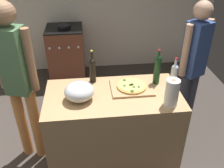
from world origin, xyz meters
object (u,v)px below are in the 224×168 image
(stove, at_px, (66,53))
(pizza, at_px, (132,86))
(person_in_stripes, at_px, (18,78))
(wine_bottle_green, at_px, (92,69))
(wine_bottle_amber, at_px, (174,77))
(paper_towel_roll, at_px, (172,93))
(wine_bottle_clear, at_px, (157,68))
(person_in_red, at_px, (193,63))
(mixing_bowl, at_px, (79,91))

(stove, bearing_deg, pizza, -68.50)
(stove, distance_m, person_in_stripes, 1.87)
(wine_bottle_green, bearing_deg, wine_bottle_amber, -18.71)
(stove, relative_size, person_in_stripes, 0.54)
(paper_towel_roll, bearing_deg, person_in_stripes, 161.64)
(wine_bottle_clear, distance_m, stove, 2.20)
(wine_bottle_clear, xyz_separation_m, person_in_red, (0.51, 0.32, -0.14))
(pizza, xyz_separation_m, wine_bottle_amber, (0.38, -0.08, 0.12))
(person_in_stripes, xyz_separation_m, person_in_red, (1.86, 0.23, -0.07))
(pizza, relative_size, paper_towel_roll, 1.13)
(wine_bottle_clear, relative_size, person_in_stripes, 0.21)
(wine_bottle_clear, distance_m, person_in_stripes, 1.35)
(person_in_stripes, bearing_deg, mixing_bowl, -26.00)
(paper_towel_roll, bearing_deg, mixing_bowl, 167.79)
(wine_bottle_green, distance_m, person_in_stripes, 0.72)
(wine_bottle_clear, xyz_separation_m, person_in_stripes, (-1.35, 0.09, -0.07))
(pizza, bearing_deg, stove, 111.50)
(person_in_stripes, bearing_deg, wine_bottle_amber, -9.35)
(wine_bottle_clear, bearing_deg, person_in_red, 31.80)
(wine_bottle_green, bearing_deg, pizza, -25.52)
(wine_bottle_clear, bearing_deg, paper_towel_roll, -85.14)
(pizza, xyz_separation_m, wine_bottle_clear, (0.26, 0.08, 0.14))
(pizza, distance_m, wine_bottle_amber, 0.40)
(stove, relative_size, person_in_red, 0.58)
(paper_towel_roll, xyz_separation_m, wine_bottle_green, (-0.66, 0.47, 0.02))
(pizza, height_order, wine_bottle_clear, wine_bottle_clear)
(wine_bottle_amber, relative_size, wine_bottle_green, 1.01)
(paper_towel_roll, height_order, wine_bottle_clear, wine_bottle_clear)
(pizza, distance_m, mixing_bowl, 0.52)
(pizza, height_order, wine_bottle_amber, wine_bottle_amber)
(mixing_bowl, height_order, stove, mixing_bowl)
(person_in_red, bearing_deg, stove, 135.13)
(wine_bottle_clear, bearing_deg, wine_bottle_green, 171.02)
(person_in_red, bearing_deg, wine_bottle_clear, -148.20)
(pizza, bearing_deg, wine_bottle_green, 154.48)
(wine_bottle_green, xyz_separation_m, stove, (-0.39, 1.75, -0.61))
(wine_bottle_clear, bearing_deg, wine_bottle_amber, -52.70)
(wine_bottle_amber, bearing_deg, mixing_bowl, -177.04)
(person_in_red, bearing_deg, wine_bottle_green, -169.08)
(pizza, relative_size, person_in_red, 0.17)
(wine_bottle_clear, bearing_deg, mixing_bowl, -165.40)
(pizza, distance_m, person_in_stripes, 1.10)
(wine_bottle_amber, height_order, wine_bottle_clear, wine_bottle_clear)
(wine_bottle_clear, height_order, stove, wine_bottle_clear)
(pizza, bearing_deg, mixing_bowl, -166.17)
(wine_bottle_amber, xyz_separation_m, person_in_red, (0.40, 0.47, -0.13))
(wine_bottle_green, relative_size, person_in_red, 0.21)
(wine_bottle_amber, height_order, person_in_stripes, person_in_stripes)
(wine_bottle_amber, xyz_separation_m, person_in_stripes, (-1.46, 0.24, -0.05))
(mixing_bowl, height_order, person_in_red, person_in_red)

